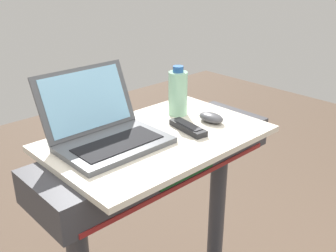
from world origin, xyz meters
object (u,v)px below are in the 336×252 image
water_bottle (178,93)px  tv_remote (188,128)px  computer_mouse (211,118)px  laptop (105,129)px

water_bottle → tv_remote: water_bottle is taller
water_bottle → tv_remote: (-0.08, -0.14, -0.08)m
water_bottle → computer_mouse: bearing=-76.6°
laptop → water_bottle: 0.35m
tv_remote → laptop: bearing=156.4°
laptop → tv_remote: laptop is taller
laptop → tv_remote: 0.29m
water_bottle → laptop: bearing=-176.4°
tv_remote → computer_mouse: bearing=-1.5°
laptop → tv_remote: (0.26, -0.11, -0.04)m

